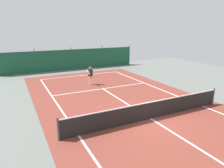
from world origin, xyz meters
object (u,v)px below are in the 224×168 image
at_px(tennis_net, 151,110).
at_px(parked_car, 61,60).
at_px(tennis_ball_near_player, 100,107).
at_px(tennis_ball_by_sideline, 61,87).
at_px(tennis_ball_midcourt, 98,88).
at_px(tennis_player, 90,74).

distance_m(tennis_net, parked_car, 18.43).
distance_m(tennis_ball_near_player, parked_car, 15.77).
xyz_separation_m(tennis_ball_by_sideline, parked_car, (2.43, 10.00, 0.81)).
bearing_deg(parked_car, tennis_ball_midcourt, 89.06).
height_order(tennis_net, tennis_ball_near_player, tennis_net).
height_order(tennis_player, parked_car, parked_car).
bearing_deg(tennis_ball_by_sideline, tennis_ball_near_player, -79.37).
distance_m(tennis_player, tennis_ball_midcourt, 1.63).
distance_m(tennis_net, tennis_ball_near_player, 3.34).
bearing_deg(tennis_ball_midcourt, tennis_ball_by_sideline, 149.17).
xyz_separation_m(tennis_ball_near_player, tennis_ball_by_sideline, (-1.07, 5.69, 0.00)).
bearing_deg(parked_car, tennis_player, 88.35).
bearing_deg(tennis_net, tennis_ball_by_sideline, 109.29).
bearing_deg(tennis_ball_by_sideline, tennis_net, -70.71).
bearing_deg(tennis_ball_near_player, parked_car, 85.04).
relative_size(tennis_ball_midcourt, tennis_ball_by_sideline, 1.00).
relative_size(tennis_net, tennis_ball_near_player, 153.33).
bearing_deg(tennis_ball_by_sideline, tennis_player, -6.31).
height_order(tennis_player, tennis_ball_by_sideline, tennis_player).
bearing_deg(tennis_ball_midcourt, parked_car, 91.38).
bearing_deg(tennis_player, tennis_ball_near_player, 65.57).
relative_size(tennis_player, tennis_ball_near_player, 24.85).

